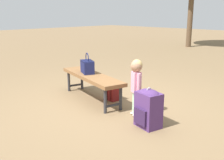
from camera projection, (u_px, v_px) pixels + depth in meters
ground_plane at (110, 107)px, 4.40m from camera, size 40.00×40.00×0.00m
park_bench at (92, 78)px, 4.67m from camera, size 1.65×0.76×0.45m
handbag at (87, 66)px, 4.75m from camera, size 0.37×0.30×0.37m
child_standing at (136, 79)px, 3.90m from camera, size 0.21×0.17×0.85m
backpack_large at (148, 107)px, 3.57m from camera, size 0.37×0.33×0.55m
backpack_small at (112, 91)px, 4.68m from camera, size 0.22×0.20×0.35m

